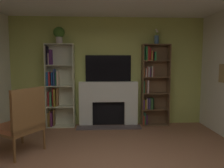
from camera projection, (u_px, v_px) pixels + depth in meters
name	position (u px, v px, depth m)	size (l,w,h in m)	color
wall_back_accent	(108.00, 72.00, 5.53)	(4.98, 0.06, 2.72)	#B4C262
fireplace	(108.00, 103.00, 5.47)	(1.57, 0.51, 1.11)	white
tv	(108.00, 68.00, 5.46)	(1.14, 0.06, 0.66)	black
bookshelf_left	(57.00, 87.00, 5.36)	(0.69, 0.30, 2.05)	beige
bookshelf_right	(152.00, 84.00, 5.50)	(0.69, 0.27, 2.05)	brown
potted_plant	(59.00, 34.00, 5.20)	(0.27, 0.27, 0.40)	beige
vase_with_flowers	(157.00, 39.00, 5.34)	(0.11, 0.11, 0.38)	#426A92
armchair	(22.00, 122.00, 3.78)	(0.90, 0.91, 1.17)	brown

